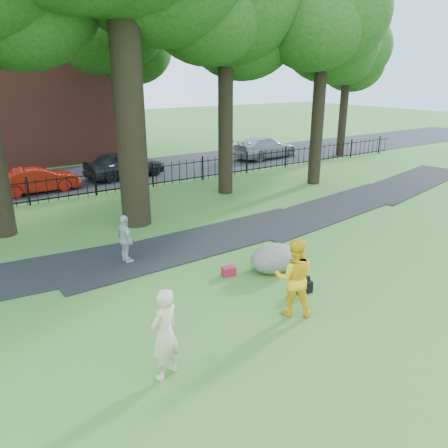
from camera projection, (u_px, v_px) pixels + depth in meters
ground at (241, 295)px, 11.62m from camera, size 120.00×120.00×0.00m
footpath at (199, 242)px, 15.21m from camera, size 36.07×3.85×0.03m
street at (73, 179)px, 24.22m from camera, size 80.00×7.00×0.02m
iron_fence at (95, 183)px, 20.87m from camera, size 44.00×0.04×1.20m
woman at (165, 334)px, 8.23m from camera, size 0.79×0.66×1.86m
man at (294, 277)px, 10.41m from camera, size 1.20×1.16×1.95m
pedestrian at (125, 239)px, 13.36m from camera, size 0.43×0.92×1.54m
boulder at (274, 256)px, 12.95m from camera, size 1.78×1.55×0.87m
backpack at (304, 287)px, 11.71m from camera, size 0.47×0.34×0.32m
red_bag at (229, 271)px, 12.69m from camera, size 0.43×0.32×0.27m
red_sedan at (37, 180)px, 21.37m from camera, size 3.89×1.46×1.27m
grey_car at (125, 164)px, 24.44m from camera, size 4.65×2.27×1.53m
silver_car at (265, 148)px, 30.09m from camera, size 5.16×2.53×1.44m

